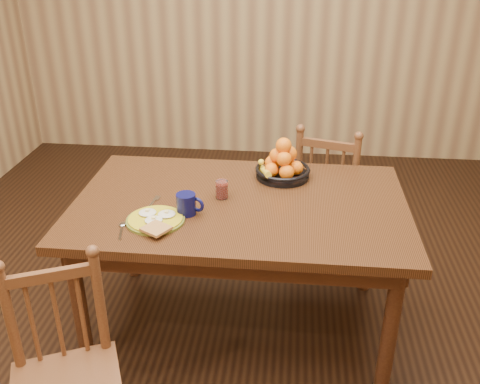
# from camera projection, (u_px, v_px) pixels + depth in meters

# --- Properties ---
(room) EXTENTS (4.52, 5.02, 2.72)m
(room) POSITION_uv_depth(u_px,v_px,m) (240.00, 78.00, 2.31)
(room) COLOR black
(room) RESTS_ON ground
(dining_table) EXTENTS (1.60, 1.00, 0.75)m
(dining_table) POSITION_uv_depth(u_px,v_px,m) (240.00, 217.00, 2.61)
(dining_table) COLOR black
(dining_table) RESTS_ON ground
(chair_far) EXTENTS (0.50, 0.48, 0.90)m
(chair_far) POSITION_uv_depth(u_px,v_px,m) (329.00, 195.00, 3.33)
(chair_far) COLOR #4D2717
(chair_far) RESTS_ON ground
(chair_near) EXTENTS (0.51, 0.51, 0.87)m
(chair_near) POSITION_uv_depth(u_px,v_px,m) (65.00, 379.00, 1.99)
(chair_near) COLOR #4D2717
(chair_near) RESTS_ON ground
(breakfast_plate) EXTENTS (0.26, 0.31, 0.04)m
(breakfast_plate) POSITION_uv_depth(u_px,v_px,m) (156.00, 220.00, 2.39)
(breakfast_plate) COLOR #59601E
(breakfast_plate) RESTS_ON dining_table
(fork) EXTENTS (0.04, 0.18, 0.00)m
(fork) POSITION_uv_depth(u_px,v_px,m) (152.00, 203.00, 2.55)
(fork) COLOR silver
(fork) RESTS_ON dining_table
(spoon) EXTENTS (0.05, 0.16, 0.01)m
(spoon) POSITION_uv_depth(u_px,v_px,m) (122.00, 227.00, 2.35)
(spoon) COLOR silver
(spoon) RESTS_ON dining_table
(coffee_mug) EXTENTS (0.13, 0.09, 0.10)m
(coffee_mug) POSITION_uv_depth(u_px,v_px,m) (187.00, 204.00, 2.44)
(coffee_mug) COLOR #0A0B37
(coffee_mug) RESTS_ON dining_table
(juice_glass) EXTENTS (0.06, 0.06, 0.09)m
(juice_glass) POSITION_uv_depth(u_px,v_px,m) (222.00, 190.00, 2.59)
(juice_glass) COLOR silver
(juice_glass) RESTS_ON dining_table
(fruit_bowl) EXTENTS (0.29, 0.29, 0.22)m
(fruit_bowl) POSITION_uv_depth(u_px,v_px,m) (282.00, 166.00, 2.80)
(fruit_bowl) COLOR black
(fruit_bowl) RESTS_ON dining_table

